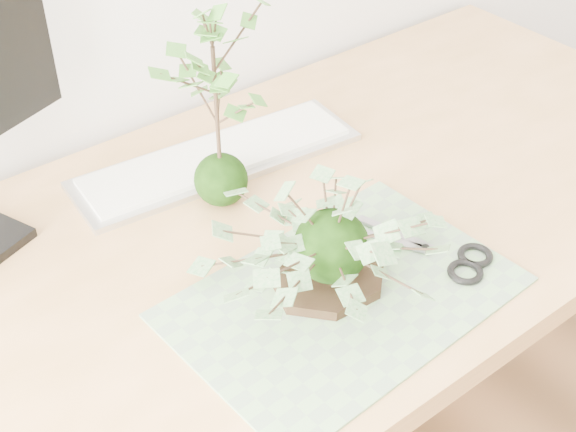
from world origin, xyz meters
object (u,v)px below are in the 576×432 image
object	(u,v)px
desk	(277,273)
ivy_kokedama	(333,218)
keyboard	(217,158)
maple_kokedama	(213,60)

from	to	relation	value
desk	ivy_kokedama	world-z (taller)	ivy_kokedama
keyboard	ivy_kokedama	bearing A→B (deg)	-92.02
desk	keyboard	xyz separation A→B (m)	(0.02, 0.19, 0.10)
keyboard	desk	bearing A→B (deg)	-91.83
ivy_kokedama	keyboard	size ratio (longest dim) A/B	0.57
desk	ivy_kokedama	bearing A→B (deg)	-97.92
maple_kokedama	ivy_kokedama	bearing A→B (deg)	-88.21
desk	maple_kokedama	xyz separation A→B (m)	(-0.03, 0.10, 0.32)
ivy_kokedama	maple_kokedama	xyz separation A→B (m)	(-0.01, 0.24, 0.12)
desk	keyboard	distance (m)	0.21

